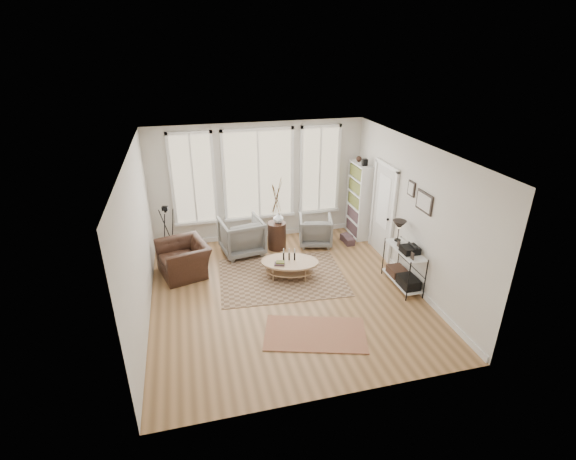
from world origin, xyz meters
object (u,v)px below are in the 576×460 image
object	(u,v)px
coffee_table	(289,265)
bookcase	(359,200)
armchair_right	(315,230)
low_shelf	(404,263)
armchair_left	(242,236)
accent_chair	(184,259)
side_table	(277,214)

from	to	relation	value
coffee_table	bookcase	bearing A→B (deg)	36.54
armchair_right	bookcase	bearing A→B (deg)	-154.06
low_shelf	armchair_left	xyz separation A→B (m)	(-2.96, 2.24, -0.08)
coffee_table	armchair_right	bearing A→B (deg)	53.86
bookcase	coffee_table	bearing A→B (deg)	-143.46
accent_chair	bookcase	bearing A→B (deg)	86.19
bookcase	side_table	world-z (taller)	bookcase
bookcase	armchair_left	xyz separation A→B (m)	(-3.01, -0.28, -0.52)
armchair_right	side_table	distance (m)	1.10
bookcase	side_table	xyz separation A→B (m)	(-2.16, -0.24, -0.06)
accent_chair	side_table	bearing A→B (deg)	91.60
coffee_table	side_table	bearing A→B (deg)	88.08
low_shelf	accent_chair	xyz separation A→B (m)	(-4.30, 1.60, -0.16)
low_shelf	bookcase	bearing A→B (deg)	88.72
bookcase	accent_chair	world-z (taller)	bookcase
low_shelf	accent_chair	bearing A→B (deg)	159.65
low_shelf	coffee_table	xyz separation A→B (m)	(-2.15, 0.88, -0.21)
bookcase	accent_chair	size ratio (longest dim) A/B	1.90
low_shelf	coffee_table	size ratio (longest dim) A/B	0.95
armchair_left	accent_chair	world-z (taller)	armchair_left
low_shelf	coffee_table	world-z (taller)	low_shelf
bookcase	side_table	bearing A→B (deg)	-173.74
low_shelf	armchair_left	size ratio (longest dim) A/B	1.37
low_shelf	armchair_right	xyz separation A→B (m)	(-1.14, 2.27, -0.15)
coffee_table	side_table	world-z (taller)	side_table
armchair_right	accent_chair	distance (m)	3.23
low_shelf	armchair_right	size ratio (longest dim) A/B	1.64
coffee_table	armchair_right	size ratio (longest dim) A/B	1.73
armchair_right	coffee_table	bearing A→B (deg)	67.96
side_table	accent_chair	size ratio (longest dim) A/B	1.71
low_shelf	accent_chair	world-z (taller)	low_shelf
coffee_table	armchair_right	xyz separation A→B (m)	(1.01, 1.39, 0.06)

